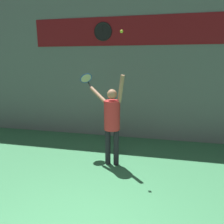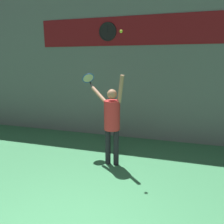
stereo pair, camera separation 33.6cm
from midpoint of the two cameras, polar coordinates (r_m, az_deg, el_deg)
The scene contains 6 objects.
back_wall at distance 6.97m, azimuth 3.09°, elevation 13.34°, with size 18.00×0.10×5.00m.
sponsor_banner at distance 6.97m, azimuth 3.09°, elevation 20.42°, with size 6.12×0.02×0.84m.
scoreboard_clock at distance 7.13m, azimuth -3.82°, elevation 20.24°, with size 0.56×0.05×0.56m.
tennis_player at distance 5.12m, azimuth -1.93°, elevation -1.78°, with size 0.97×0.60×2.18m.
tennis_racket at distance 5.73m, azimuth -8.41°, elevation 8.57°, with size 0.41×0.41×0.37m.
tennis_ball at distance 4.84m, azimuth 0.40°, elevation 20.31°, with size 0.07×0.07×0.07m.
Camera 1 is at (1.00, -2.04, 2.47)m, focal length 35.00 mm.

